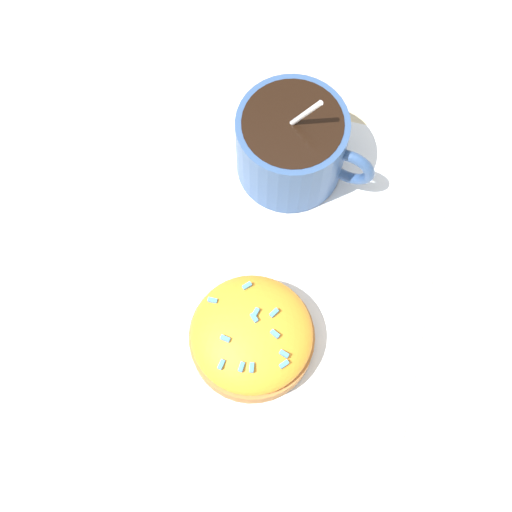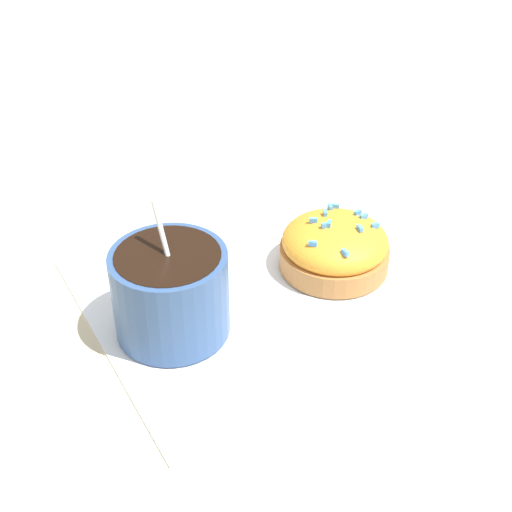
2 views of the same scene
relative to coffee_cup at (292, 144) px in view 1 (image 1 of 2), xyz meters
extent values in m
plane|color=#C6B793|center=(0.08, 0.01, -0.04)|extent=(3.00, 3.00, 0.00)
cube|color=white|center=(0.08, 0.01, -0.04)|extent=(0.28, 0.26, 0.00)
cylinder|color=#335184|center=(0.00, 0.00, 0.00)|extent=(0.09, 0.09, 0.07)
cylinder|color=black|center=(0.00, 0.00, 0.03)|extent=(0.08, 0.08, 0.01)
torus|color=#335184|center=(0.01, 0.05, 0.00)|extent=(0.02, 0.04, 0.04)
ellipsoid|color=silver|center=(0.00, 0.03, -0.03)|extent=(0.02, 0.02, 0.01)
cylinder|color=silver|center=(0.00, -0.01, 0.02)|extent=(0.00, 0.06, 0.10)
cylinder|color=#B2753D|center=(0.16, 0.01, -0.03)|extent=(0.10, 0.10, 0.02)
ellipsoid|color=orange|center=(0.16, 0.01, -0.01)|extent=(0.09, 0.09, 0.04)
cube|color=#4C99EA|center=(0.15, 0.01, 0.01)|extent=(0.01, 0.00, 0.00)
cube|color=#4C99EA|center=(0.16, 0.02, 0.01)|extent=(0.01, 0.01, 0.00)
cube|color=#4C99EA|center=(0.17, -0.01, 0.01)|extent=(0.00, 0.01, 0.00)
cube|color=#4C99EA|center=(0.18, 0.04, 0.00)|extent=(0.01, 0.01, 0.00)
cube|color=#4C99EA|center=(0.19, 0.00, 0.00)|extent=(0.01, 0.00, 0.00)
cube|color=#4C99EA|center=(0.15, 0.00, 0.01)|extent=(0.01, 0.01, 0.00)
cube|color=#4C99EA|center=(0.19, -0.01, 0.00)|extent=(0.01, 0.00, 0.00)
cube|color=#4C99EA|center=(0.17, 0.03, 0.00)|extent=(0.00, 0.01, 0.00)
cube|color=#4C99EA|center=(0.19, 0.01, 0.00)|extent=(0.01, 0.00, 0.00)
cube|color=#4C99EA|center=(0.14, -0.03, 0.00)|extent=(0.00, 0.01, 0.00)
cube|color=#4C99EA|center=(0.13, 0.00, 0.00)|extent=(0.01, 0.01, 0.00)
cube|color=#4C99EA|center=(0.14, 0.02, 0.01)|extent=(0.01, 0.01, 0.00)
camera|label=1|loc=(0.28, 0.04, 0.52)|focal=50.00mm
camera|label=2|loc=(-0.15, -0.41, 0.34)|focal=50.00mm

